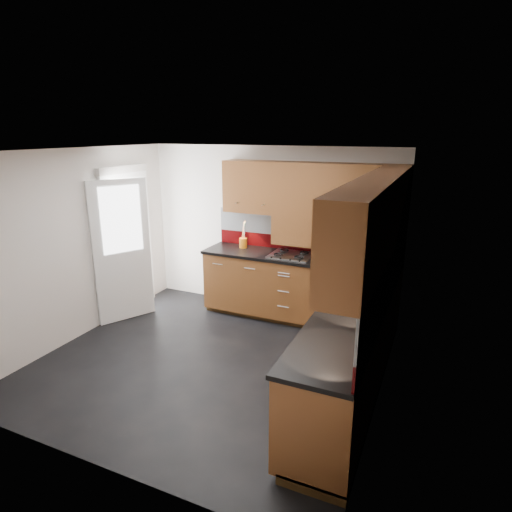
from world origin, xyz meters
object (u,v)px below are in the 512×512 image
at_px(gas_hob, 291,255).
at_px(food_processor, 369,267).
at_px(toaster, 335,252).
at_px(utensil_pot, 243,242).

height_order(gas_hob, food_processor, food_processor).
bearing_deg(food_processor, gas_hob, 158.09).
relative_size(gas_hob, toaster, 1.79).
distance_m(gas_hob, toaster, 0.60).
bearing_deg(utensil_pot, toaster, -1.79).
bearing_deg(gas_hob, utensil_pot, 170.32).
relative_size(utensil_pot, toaster, 1.28).
bearing_deg(gas_hob, food_processor, -21.91).
relative_size(utensil_pot, food_processor, 1.53).
relative_size(toaster, food_processor, 1.19).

